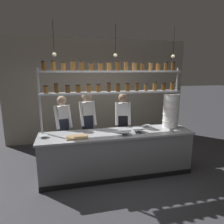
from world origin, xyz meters
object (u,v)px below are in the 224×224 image
chef_left (63,126)px  cutting_board (77,137)px  serving_cup_front (171,130)px  prep_bowl_near_left (138,131)px  prep_bowl_near_right (43,136)px  spice_shelf_unit (113,83)px  chef_center (88,123)px  chef_right (123,123)px  prep_bowl_center_back (147,126)px  prep_bowl_center_front (125,133)px  container_stack (171,111)px

chef_left → cutting_board: 0.84m
serving_cup_front → prep_bowl_near_left: bearing=168.7°
prep_bowl_near_right → serving_cup_front: size_ratio=1.77×
spice_shelf_unit → cutting_board: bearing=-150.8°
chef_left → prep_bowl_near_left: (1.52, -0.75, 0.02)m
chef_center → chef_right: chef_center is taller
cutting_board → serving_cup_front: size_ratio=4.10×
cutting_board → prep_bowl_near_right: (-0.63, 0.16, 0.01)m
spice_shelf_unit → prep_bowl_center_back: spice_shelf_unit is taller
prep_bowl_near_right → serving_cup_front: 2.60m
chef_right → prep_bowl_center_front: bearing=-91.1°
chef_right → cutting_board: chef_right is taller
chef_right → prep_bowl_near_right: bearing=-150.7°
container_stack → prep_bowl_center_front: 1.25m
chef_left → prep_bowl_center_front: 1.47m
spice_shelf_unit → prep_bowl_near_right: size_ratio=17.75×
spice_shelf_unit → chef_right: bearing=39.4°
cutting_board → prep_bowl_center_front: size_ratio=1.43×
cutting_board → prep_bowl_center_front: 0.95m
container_stack → prep_bowl_near_right: 2.77m
cutting_board → prep_bowl_center_front: bearing=-1.9°
prep_bowl_center_back → prep_bowl_near_right: 2.25m
container_stack → prep_bowl_center_back: 0.63m
chef_center → prep_bowl_near_left: size_ratio=6.00×
chef_left → prep_bowl_center_back: size_ratio=10.04×
prep_bowl_center_front → prep_bowl_center_back: prep_bowl_center_front is taller
chef_center → prep_bowl_center_back: bearing=-22.0°
prep_bowl_center_front → prep_bowl_near_right: 1.59m
cutting_board → container_stack: bearing=7.3°
chef_right → spice_shelf_unit: bearing=-128.6°
chef_right → serving_cup_front: (0.84, -0.79, 0.01)m
chef_left → prep_bowl_near_right: bearing=-136.6°
prep_bowl_near_left → serving_cup_front: 0.71m
chef_right → prep_bowl_near_left: bearing=-65.9°
chef_right → prep_bowl_near_left: 0.67m
spice_shelf_unit → container_stack: 1.45m
spice_shelf_unit → prep_bowl_center_back: bearing=-5.9°
chef_right → serving_cup_front: 1.15m
prep_bowl_center_front → prep_bowl_near_right: prep_bowl_center_front is taller
cutting_board → prep_bowl_center_back: 1.65m
serving_cup_front → chef_right: bearing=136.6°
prep_bowl_center_back → prep_bowl_near_right: size_ratio=0.94×
container_stack → chef_left: bearing=167.5°
container_stack → prep_bowl_near_left: 0.95m
chef_center → chef_right: bearing=-8.7°
spice_shelf_unit → container_stack: (1.29, -0.19, -0.63)m
chef_left → container_stack: 2.47m
prep_bowl_near_left → prep_bowl_near_right: (-1.89, 0.11, -0.02)m
chef_left → chef_right: size_ratio=0.98×
prep_bowl_center_back → chef_center: bearing=165.5°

